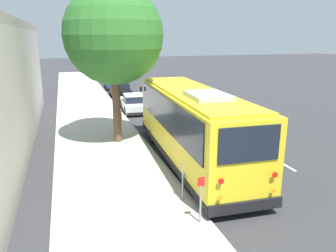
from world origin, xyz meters
The scene contains 13 objects.
ground_plane centered at (0.00, 0.00, 0.00)m, with size 160.00×160.00×0.00m, color #333335.
sidewalk_slab centered at (0.00, 3.90, 0.07)m, with size 80.00×4.49×0.15m, color beige.
curb_strip centered at (0.00, 1.58, 0.07)m, with size 80.00×0.14×0.15m, color #AAA69D.
shuttle_bus centered at (-0.99, 0.15, 1.85)m, with size 10.69×3.00×3.44m.
parked_sedan_white centered at (10.20, 0.45, 0.59)m, with size 4.65×2.01×1.28m.
parked_sedan_black centered at (16.63, 0.42, 0.62)m, with size 4.50×1.99×1.33m.
parked_sedan_blue centered at (22.27, 0.29, 0.59)m, with size 4.31×1.89×1.27m.
street_tree centered at (2.67, 2.94, 5.94)m, with size 4.90×4.90×8.64m.
sign_post_near centered at (-6.12, 1.87, 0.90)m, with size 0.06×0.22×1.46m.
sign_post_far centered at (-4.58, 1.87, 0.80)m, with size 0.06×0.06×1.31m.
fire_hydrant centered at (7.09, 2.05, 0.55)m, with size 0.22×0.22×0.81m.
lane_stripe_mid centered at (-2.28, -3.66, 0.00)m, with size 2.40×0.14×0.01m, color silver.
lane_stripe_ahead centered at (3.72, -3.66, 0.00)m, with size 2.40×0.14×0.01m, color silver.
Camera 1 is at (-14.13, 5.41, 5.51)m, focal length 35.00 mm.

